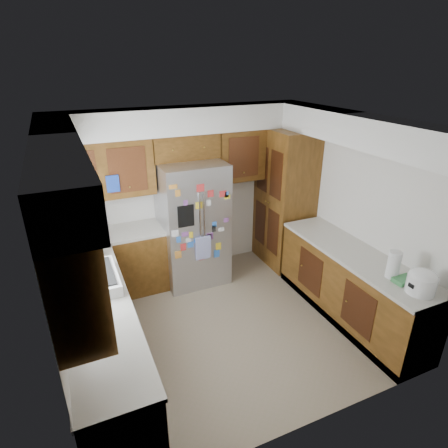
% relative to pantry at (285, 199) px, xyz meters
% --- Properties ---
extents(floor, '(3.60, 3.60, 0.00)m').
position_rel_pantry_xyz_m(floor, '(-1.50, -1.15, -1.07)').
color(floor, gray).
rests_on(floor, ground).
extents(room_shell, '(3.64, 3.24, 2.52)m').
position_rel_pantry_xyz_m(room_shell, '(-1.61, -0.79, 0.75)').
color(room_shell, silver).
rests_on(room_shell, ground).
extents(left_counter_run, '(1.36, 3.20, 0.92)m').
position_rel_pantry_xyz_m(left_counter_run, '(-2.86, -1.12, -0.65)').
color(left_counter_run, '#492D0E').
rests_on(left_counter_run, ground).
extents(right_counter_run, '(0.63, 2.25, 0.92)m').
position_rel_pantry_xyz_m(right_counter_run, '(0.00, -1.62, -0.65)').
color(right_counter_run, '#492D0E').
rests_on(right_counter_run, ground).
extents(pantry, '(0.60, 0.90, 2.15)m').
position_rel_pantry_xyz_m(pantry, '(0.00, 0.00, 0.00)').
color(pantry, '#492D0E').
rests_on(pantry, ground).
extents(fridge, '(0.90, 0.79, 1.80)m').
position_rel_pantry_xyz_m(fridge, '(-1.50, 0.05, -0.17)').
color(fridge, '#AFAFB5').
rests_on(fridge, ground).
extents(bridge_cabinet, '(0.96, 0.34, 0.35)m').
position_rel_pantry_xyz_m(bridge_cabinet, '(-1.50, 0.28, 0.90)').
color(bridge_cabinet, '#492D0E').
rests_on(bridge_cabinet, fridge).
extents(fridge_top_items, '(0.69, 0.31, 0.27)m').
position_rel_pantry_xyz_m(fridge_top_items, '(-1.57, 0.26, 1.20)').
color(fridge_top_items, blue).
rests_on(fridge_top_items, bridge_cabinet).
extents(sink_assembly, '(0.52, 0.70, 0.37)m').
position_rel_pantry_xyz_m(sink_assembly, '(-3.00, -1.05, -0.09)').
color(sink_assembly, white).
rests_on(sink_assembly, left_counter_run).
extents(left_counter_clutter, '(0.30, 0.83, 0.38)m').
position_rel_pantry_xyz_m(left_counter_clutter, '(-2.94, -0.29, -0.02)').
color(left_counter_clutter, black).
rests_on(left_counter_clutter, left_counter_run).
extents(rice_cooker, '(0.29, 0.28, 0.25)m').
position_rel_pantry_xyz_m(rice_cooker, '(-0.00, -2.53, -0.02)').
color(rice_cooker, white).
rests_on(rice_cooker, right_counter_run).
extents(paper_towel, '(0.14, 0.14, 0.31)m').
position_rel_pantry_xyz_m(paper_towel, '(-0.04, -2.20, -0.00)').
color(paper_towel, white).
rests_on(paper_towel, right_counter_run).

